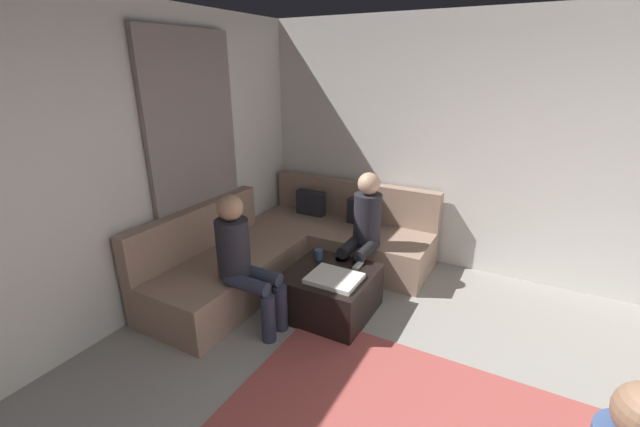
{
  "coord_description": "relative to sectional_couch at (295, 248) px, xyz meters",
  "views": [
    {
      "loc": [
        0.1,
        -1.54,
        2.18
      ],
      "look_at": [
        -1.63,
        1.63,
        0.85
      ],
      "focal_mm": 22.7,
      "sensor_mm": 36.0,
      "label": 1
    }
  ],
  "objects": [
    {
      "name": "wall_back",
      "position": [
        2.08,
        1.06,
        1.07
      ],
      "size": [
        6.0,
        0.12,
        2.7
      ],
      "primitive_type": "cube",
      "color": "silver",
      "rests_on": "ground_plane"
    },
    {
      "name": "wall_left",
      "position": [
        -0.86,
        -1.88,
        1.07
      ],
      "size": [
        0.12,
        6.0,
        2.7
      ],
      "primitive_type": "cube",
      "color": "silver",
      "rests_on": "ground_plane"
    },
    {
      "name": "curtain_panel",
      "position": [
        -0.76,
        -0.58,
        0.97
      ],
      "size": [
        0.06,
        1.1,
        2.5
      ],
      "primitive_type": "cube",
      "color": "gray",
      "rests_on": "ground_plane"
    },
    {
      "name": "sectional_couch",
      "position": [
        0.0,
        0.0,
        0.0
      ],
      "size": [
        2.1,
        2.55,
        0.87
      ],
      "color": "#9E7F6B",
      "rests_on": "ground_plane"
    },
    {
      "name": "ottoman",
      "position": [
        0.71,
        -0.52,
        -0.07
      ],
      "size": [
        0.76,
        0.76,
        0.42
      ],
      "primitive_type": "cube",
      "color": "black",
      "rests_on": "ground_plane"
    },
    {
      "name": "folded_blanket",
      "position": [
        0.81,
        -0.64,
        0.16
      ],
      "size": [
        0.44,
        0.36,
        0.04
      ],
      "primitive_type": "cube",
      "color": "white",
      "rests_on": "ottoman"
    },
    {
      "name": "coffee_mug",
      "position": [
        0.49,
        -0.34,
        0.19
      ],
      "size": [
        0.08,
        0.08,
        0.1
      ],
      "primitive_type": "cylinder",
      "color": "#334C72",
      "rests_on": "ottoman"
    },
    {
      "name": "game_remote",
      "position": [
        0.89,
        -0.3,
        0.15
      ],
      "size": [
        0.05,
        0.15,
        0.02
      ],
      "primitive_type": "cube",
      "color": "white",
      "rests_on": "ottoman"
    },
    {
      "name": "person_on_couch_back",
      "position": [
        0.78,
        0.06,
        0.38
      ],
      "size": [
        0.3,
        0.6,
        1.2
      ],
      "rotation": [
        0.0,
        0.0,
        3.14
      ],
      "color": "black",
      "rests_on": "ground_plane"
    },
    {
      "name": "person_on_couch_side",
      "position": [
        0.15,
        -1.05,
        0.38
      ],
      "size": [
        0.6,
        0.3,
        1.2
      ],
      "rotation": [
        0.0,
        0.0,
        -1.57
      ],
      "color": "#2D3347",
      "rests_on": "ground_plane"
    }
  ]
}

